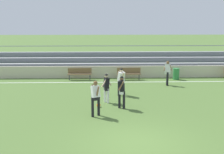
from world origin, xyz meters
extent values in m
plane|color=#4C6B30|center=(0.00, 0.00, 0.00)|extent=(160.00, 160.00, 0.00)
cube|color=white|center=(0.00, 11.41, 0.00)|extent=(44.00, 0.12, 0.01)
cube|color=beige|center=(0.00, 13.16, 0.47)|extent=(48.00, 0.16, 0.94)
cube|color=#B2B2B7|center=(-0.84, 14.51, 0.41)|extent=(27.75, 0.36, 0.08)
cube|color=slate|center=(-0.84, 14.31, 0.20)|extent=(27.75, 0.04, 0.41)
cube|color=#B2B2B7|center=(-0.84, 15.27, 0.82)|extent=(27.75, 0.36, 0.08)
cube|color=slate|center=(-0.84, 15.07, 0.61)|extent=(27.75, 0.04, 0.41)
cube|color=#B2B2B7|center=(-0.84, 16.04, 1.23)|extent=(27.75, 0.36, 0.08)
cube|color=slate|center=(-0.84, 15.84, 1.02)|extent=(27.75, 0.04, 0.41)
cube|color=#B2B2B7|center=(-0.84, 16.81, 1.64)|extent=(27.75, 0.36, 0.08)
cube|color=slate|center=(-0.84, 16.61, 1.43)|extent=(27.75, 0.04, 0.41)
cylinder|color=slate|center=(-0.84, 17.06, 2.19)|extent=(27.75, 0.06, 0.06)
cube|color=brown|center=(-3.03, 12.30, 0.45)|extent=(1.80, 0.40, 0.06)
cube|color=brown|center=(-3.03, 12.48, 0.70)|extent=(1.80, 0.05, 0.40)
cylinder|color=#47474C|center=(-3.81, 12.30, 0.23)|extent=(0.07, 0.07, 0.45)
cylinder|color=#47474C|center=(-2.25, 12.30, 0.23)|extent=(0.07, 0.07, 0.45)
cube|color=brown|center=(0.72, 12.30, 0.45)|extent=(1.80, 0.40, 0.06)
cube|color=brown|center=(0.72, 12.48, 0.70)|extent=(1.80, 0.05, 0.40)
cylinder|color=#47474C|center=(-0.06, 12.30, 0.23)|extent=(0.07, 0.07, 0.45)
cylinder|color=#47474C|center=(1.50, 12.30, 0.23)|extent=(0.07, 0.07, 0.45)
cylinder|color=#2D7F3D|center=(4.35, 12.33, 0.43)|extent=(0.47, 0.47, 0.86)
cylinder|color=white|center=(-1.00, 5.63, 0.42)|extent=(0.13, 0.13, 0.84)
cylinder|color=white|center=(-1.16, 5.83, 0.42)|extent=(0.13, 0.13, 0.84)
cube|color=black|center=(-1.08, 5.73, 0.82)|extent=(0.31, 0.41, 0.24)
cube|color=black|center=(-1.08, 5.73, 1.12)|extent=(0.37, 0.44, 0.58)
cylinder|color=beige|center=(-1.20, 5.57, 1.16)|extent=(0.35, 0.17, 0.48)
cylinder|color=beige|center=(-0.96, 5.88, 1.16)|extent=(0.35, 0.17, 0.48)
sphere|color=beige|center=(-1.08, 5.73, 1.51)|extent=(0.21, 0.21, 0.21)
sphere|color=black|center=(-1.08, 5.73, 1.53)|extent=(0.20, 0.20, 0.20)
cylinder|color=black|center=(-0.42, 4.64, 0.46)|extent=(0.13, 0.13, 0.92)
cylinder|color=black|center=(-0.19, 4.52, 0.46)|extent=(0.13, 0.13, 0.92)
cube|color=white|center=(-0.31, 4.58, 0.90)|extent=(0.28, 0.39, 0.24)
cube|color=black|center=(-0.31, 4.58, 1.20)|extent=(0.36, 0.42, 0.59)
cylinder|color=brown|center=(-0.27, 4.77, 1.24)|extent=(0.31, 0.12, 0.50)
cylinder|color=brown|center=(-0.35, 4.39, 1.24)|extent=(0.31, 0.12, 0.50)
sphere|color=brown|center=(-0.31, 4.58, 1.59)|extent=(0.21, 0.21, 0.21)
sphere|color=black|center=(-0.31, 4.58, 1.61)|extent=(0.20, 0.20, 0.20)
cylinder|color=black|center=(-1.77, 3.18, 0.47)|extent=(0.13, 0.13, 0.94)
cylinder|color=black|center=(-1.49, 3.39, 0.47)|extent=(0.13, 0.13, 0.94)
cube|color=black|center=(-1.63, 3.28, 0.92)|extent=(0.42, 0.37, 0.24)
cube|color=white|center=(-1.63, 3.28, 1.22)|extent=(0.49, 0.46, 0.59)
cylinder|color=brown|center=(-1.74, 3.47, 1.26)|extent=(0.20, 0.27, 0.51)
cylinder|color=brown|center=(-1.53, 3.10, 1.26)|extent=(0.20, 0.27, 0.51)
sphere|color=brown|center=(-1.63, 3.28, 1.60)|extent=(0.21, 0.21, 0.21)
sphere|color=brown|center=(-1.63, 3.28, 1.62)|extent=(0.20, 0.20, 0.20)
cylinder|color=black|center=(3.22, 10.05, 0.47)|extent=(0.13, 0.13, 0.93)
cylinder|color=black|center=(3.25, 10.34, 0.47)|extent=(0.13, 0.13, 0.93)
cube|color=white|center=(3.24, 10.19, 0.91)|extent=(0.42, 0.35, 0.24)
cube|color=white|center=(3.24, 10.19, 1.21)|extent=(0.47, 0.43, 0.59)
cylinder|color=brown|center=(3.03, 10.20, 1.25)|extent=(0.24, 0.41, 0.43)
cylinder|color=brown|center=(3.44, 10.19, 1.25)|extent=(0.24, 0.41, 0.43)
sphere|color=brown|center=(3.24, 10.19, 1.60)|extent=(0.21, 0.21, 0.21)
sphere|color=brown|center=(3.24, 10.19, 1.62)|extent=(0.20, 0.20, 0.20)
cylinder|color=black|center=(-0.01, 7.52, 0.44)|extent=(0.13, 0.13, 0.88)
cylinder|color=black|center=(-0.32, 7.32, 0.44)|extent=(0.13, 0.13, 0.88)
cube|color=white|center=(-0.16, 7.42, 0.86)|extent=(0.42, 0.38, 0.24)
cube|color=white|center=(-0.16, 7.42, 1.16)|extent=(0.51, 0.50, 0.60)
cylinder|color=beige|center=(-0.07, 7.22, 1.20)|extent=(0.21, 0.27, 0.51)
cylinder|color=beige|center=(-0.25, 7.62, 1.20)|extent=(0.21, 0.27, 0.51)
sphere|color=beige|center=(-0.16, 7.42, 1.54)|extent=(0.21, 0.21, 0.21)
sphere|color=black|center=(-0.16, 7.42, 1.57)|extent=(0.20, 0.20, 0.20)
sphere|color=orange|center=(-1.52, 4.84, 0.11)|extent=(0.22, 0.22, 0.22)
camera|label=1|loc=(-1.30, -11.17, 4.61)|focal=50.32mm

